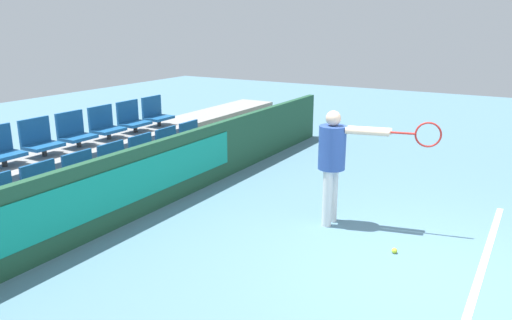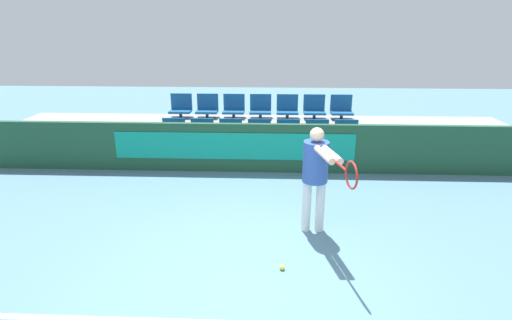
{
  "view_description": "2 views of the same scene",
  "coord_description": "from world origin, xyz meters",
  "px_view_note": "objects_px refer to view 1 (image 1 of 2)",
  "views": [
    {
      "loc": [
        -5.11,
        -0.91,
        2.68
      ],
      "look_at": [
        0.65,
        2.46,
        0.82
      ],
      "focal_mm": 35.0,
      "sensor_mm": 36.0,
      "label": 1
    },
    {
      "loc": [
        0.28,
        -3.84,
        2.92
      ],
      "look_at": [
        0.03,
        2.22,
        0.82
      ],
      "focal_mm": 28.0,
      "sensor_mm": 36.0,
      "label": 2
    }
  ],
  "objects_px": {
    "stadium_chair_3": "(116,164)",
    "stadium_chair_12": "(132,118)",
    "stadium_chair_11": "(105,125)",
    "stadium_chair_9": "(40,140)",
    "stadium_chair_13": "(156,113)",
    "stadium_chair_1": "(44,187)",
    "stadium_chair_5": "(171,146)",
    "tennis_player": "(336,155)",
    "tennis_ball": "(394,251)",
    "stadium_chair_2": "(83,174)",
    "stadium_chair_4": "(145,154)",
    "stadium_chair_10": "(75,132)",
    "stadium_chair_6": "(193,139)"
  },
  "relations": [
    {
      "from": "stadium_chair_1",
      "to": "stadium_chair_10",
      "type": "bearing_deg",
      "value": 34.29
    },
    {
      "from": "stadium_chair_11",
      "to": "tennis_player",
      "type": "distance_m",
      "value": 3.98
    },
    {
      "from": "stadium_chair_1",
      "to": "stadium_chair_5",
      "type": "distance_m",
      "value": 2.5
    },
    {
      "from": "stadium_chair_1",
      "to": "tennis_ball",
      "type": "relative_size",
      "value": 8.24
    },
    {
      "from": "stadium_chair_12",
      "to": "tennis_player",
      "type": "distance_m",
      "value": 3.98
    },
    {
      "from": "stadium_chair_5",
      "to": "tennis_player",
      "type": "distance_m",
      "value": 3.15
    },
    {
      "from": "tennis_player",
      "to": "stadium_chair_9",
      "type": "bearing_deg",
      "value": 98.08
    },
    {
      "from": "tennis_player",
      "to": "tennis_ball",
      "type": "relative_size",
      "value": 23.7
    },
    {
      "from": "stadium_chair_9",
      "to": "stadium_chair_13",
      "type": "height_order",
      "value": "same"
    },
    {
      "from": "tennis_player",
      "to": "tennis_ball",
      "type": "distance_m",
      "value": 1.43
    },
    {
      "from": "stadium_chair_1",
      "to": "stadium_chair_2",
      "type": "relative_size",
      "value": 1.0
    },
    {
      "from": "stadium_chair_10",
      "to": "tennis_player",
      "type": "bearing_deg",
      "value": -77.12
    },
    {
      "from": "stadium_chair_9",
      "to": "tennis_player",
      "type": "xyz_separation_m",
      "value": [
        1.53,
        -3.97,
        -0.05
      ]
    },
    {
      "from": "stadium_chair_3",
      "to": "stadium_chair_5",
      "type": "xyz_separation_m",
      "value": [
        1.25,
        0.0,
        0.0
      ]
    },
    {
      "from": "stadium_chair_1",
      "to": "stadium_chair_3",
      "type": "relative_size",
      "value": 1.0
    },
    {
      "from": "stadium_chair_3",
      "to": "stadium_chair_5",
      "type": "height_order",
      "value": "same"
    },
    {
      "from": "stadium_chair_13",
      "to": "tennis_player",
      "type": "relative_size",
      "value": 0.35
    },
    {
      "from": "stadium_chair_11",
      "to": "stadium_chair_3",
      "type": "bearing_deg",
      "value": -126.25
    },
    {
      "from": "stadium_chair_2",
      "to": "stadium_chair_4",
      "type": "height_order",
      "value": "same"
    },
    {
      "from": "stadium_chair_4",
      "to": "stadium_chair_5",
      "type": "xyz_separation_m",
      "value": [
        0.63,
        0.0,
        0.0
      ]
    },
    {
      "from": "stadium_chair_6",
      "to": "stadium_chair_9",
      "type": "relative_size",
      "value": 1.0
    },
    {
      "from": "stadium_chair_11",
      "to": "tennis_player",
      "type": "height_order",
      "value": "tennis_player"
    },
    {
      "from": "stadium_chair_2",
      "to": "stadium_chair_13",
      "type": "height_order",
      "value": "stadium_chair_13"
    },
    {
      "from": "stadium_chair_2",
      "to": "stadium_chair_5",
      "type": "bearing_deg",
      "value": 0.0
    },
    {
      "from": "stadium_chair_5",
      "to": "stadium_chair_12",
      "type": "bearing_deg",
      "value": 90.0
    },
    {
      "from": "stadium_chair_5",
      "to": "stadium_chair_13",
      "type": "bearing_deg",
      "value": 53.75
    },
    {
      "from": "stadium_chair_6",
      "to": "stadium_chair_4",
      "type": "bearing_deg",
      "value": 180.0
    },
    {
      "from": "stadium_chair_5",
      "to": "stadium_chair_4",
      "type": "bearing_deg",
      "value": 180.0
    },
    {
      "from": "stadium_chair_4",
      "to": "stadium_chair_1",
      "type": "bearing_deg",
      "value": 180.0
    },
    {
      "from": "stadium_chair_2",
      "to": "stadium_chair_11",
      "type": "bearing_deg",
      "value": 34.29
    },
    {
      "from": "stadium_chair_6",
      "to": "tennis_player",
      "type": "distance_m",
      "value": 3.28
    },
    {
      "from": "stadium_chair_4",
      "to": "tennis_player",
      "type": "height_order",
      "value": "tennis_player"
    },
    {
      "from": "stadium_chair_3",
      "to": "stadium_chair_4",
      "type": "height_order",
      "value": "same"
    },
    {
      "from": "stadium_chair_9",
      "to": "tennis_ball",
      "type": "height_order",
      "value": "stadium_chair_9"
    },
    {
      "from": "stadium_chair_3",
      "to": "tennis_player",
      "type": "xyz_separation_m",
      "value": [
        0.91,
        -3.11,
        0.34
      ]
    },
    {
      "from": "stadium_chair_3",
      "to": "stadium_chair_13",
      "type": "bearing_deg",
      "value": 24.45
    },
    {
      "from": "stadium_chair_12",
      "to": "stadium_chair_11",
      "type": "bearing_deg",
      "value": 180.0
    },
    {
      "from": "stadium_chair_1",
      "to": "stadium_chair_13",
      "type": "relative_size",
      "value": 1.0
    },
    {
      "from": "stadium_chair_1",
      "to": "stadium_chair_6",
      "type": "relative_size",
      "value": 1.0
    },
    {
      "from": "stadium_chair_3",
      "to": "stadium_chair_11",
      "type": "relative_size",
      "value": 1.0
    },
    {
      "from": "stadium_chair_11",
      "to": "stadium_chair_12",
      "type": "height_order",
      "value": "same"
    },
    {
      "from": "stadium_chair_3",
      "to": "stadium_chair_12",
      "type": "bearing_deg",
      "value": 34.29
    },
    {
      "from": "tennis_ball",
      "to": "stadium_chair_4",
      "type": "bearing_deg",
      "value": 87.25
    },
    {
      "from": "stadium_chair_2",
      "to": "stadium_chair_12",
      "type": "relative_size",
      "value": 1.0
    },
    {
      "from": "stadium_chair_10",
      "to": "tennis_ball",
      "type": "bearing_deg",
      "value": -85.03
    },
    {
      "from": "stadium_chair_2",
      "to": "stadium_chair_10",
      "type": "distance_m",
      "value": 1.13
    },
    {
      "from": "stadium_chair_3",
      "to": "stadium_chair_5",
      "type": "relative_size",
      "value": 1.0
    },
    {
      "from": "stadium_chair_2",
      "to": "stadium_chair_4",
      "type": "relative_size",
      "value": 1.0
    },
    {
      "from": "stadium_chair_13",
      "to": "stadium_chair_2",
      "type": "bearing_deg",
      "value": -161.17
    },
    {
      "from": "stadium_chair_11",
      "to": "stadium_chair_13",
      "type": "height_order",
      "value": "same"
    }
  ]
}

